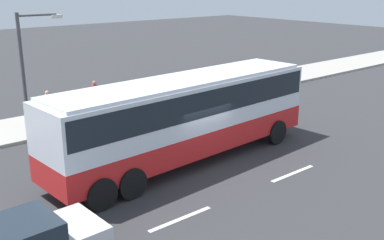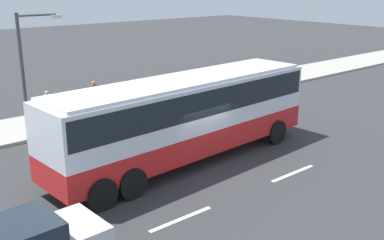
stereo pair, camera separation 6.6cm
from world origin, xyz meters
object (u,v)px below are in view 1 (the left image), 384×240
(pedestrian_at_crossing, at_px, (95,94))
(street_lamp, at_px, (28,65))
(coach_bus, at_px, (186,111))
(pedestrian_near_curb, at_px, (48,104))

(pedestrian_at_crossing, distance_m, street_lamp, 5.08)
(coach_bus, xyz_separation_m, street_lamp, (-3.68, 6.66, 1.36))
(coach_bus, bearing_deg, pedestrian_at_crossing, 83.59)
(pedestrian_near_curb, xyz_separation_m, pedestrian_at_crossing, (2.70, 0.05, 0.09))
(pedestrian_at_crossing, bearing_deg, pedestrian_near_curb, -123.82)
(street_lamp, bearing_deg, pedestrian_at_crossing, 23.57)
(coach_bus, distance_m, pedestrian_at_crossing, 8.54)
(coach_bus, relative_size, pedestrian_at_crossing, 6.85)
(coach_bus, height_order, pedestrian_at_crossing, coach_bus)
(pedestrian_at_crossing, height_order, street_lamp, street_lamp)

